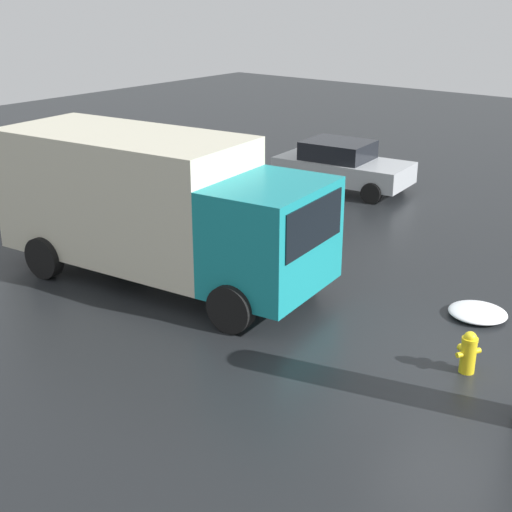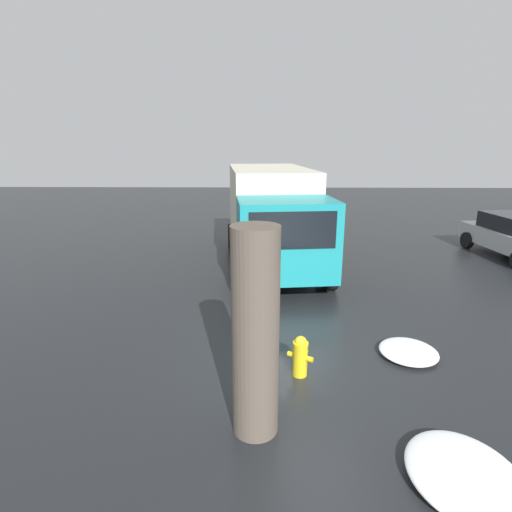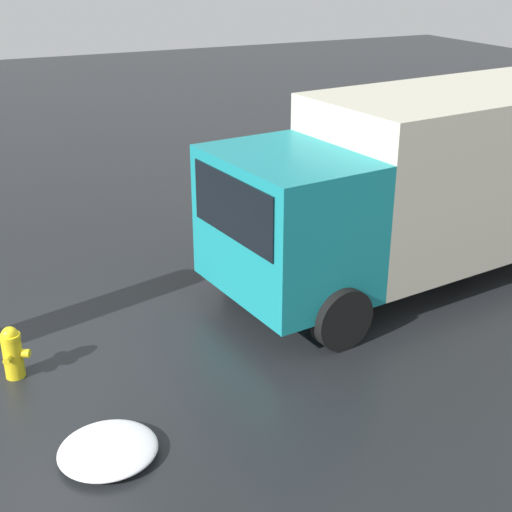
% 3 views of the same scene
% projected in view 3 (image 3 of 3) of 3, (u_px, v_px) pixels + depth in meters
% --- Properties ---
extents(ground_plane, '(60.00, 60.00, 0.00)m').
position_uv_depth(ground_plane, '(16.00, 376.00, 9.25)').
color(ground_plane, black).
extents(fire_hydrant, '(0.37, 0.44, 0.72)m').
position_uv_depth(fire_hydrant, '(13.00, 351.00, 9.10)').
color(fire_hydrant, yellow).
rests_on(fire_hydrant, ground_plane).
extents(delivery_truck, '(7.33, 3.37, 3.04)m').
position_uv_depth(delivery_truck, '(429.00, 179.00, 11.55)').
color(delivery_truck, teal).
rests_on(delivery_truck, ground_plane).
extents(pedestrian, '(0.35, 0.35, 1.60)m').
position_uv_depth(pedestrian, '(342.00, 282.00, 9.84)').
color(pedestrian, '#23232D').
rests_on(pedestrian, ground_plane).
extents(snow_pile_by_hydrant, '(1.09, 1.06, 0.17)m').
position_uv_depth(snow_pile_by_hydrant, '(108.00, 450.00, 7.75)').
color(snow_pile_by_hydrant, white).
rests_on(snow_pile_by_hydrant, ground_plane).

